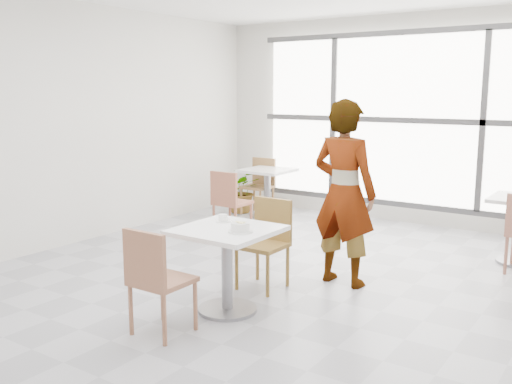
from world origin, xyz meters
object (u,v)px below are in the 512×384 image
Objects in this scene: chair_far at (267,237)px; coffee_cup at (223,219)px; bg_chair_left_near at (229,199)px; oatmeal_bowl at (241,227)px; main_table at (227,254)px; plant_left at (242,190)px; person at (344,193)px; bg_chair_left_far at (260,182)px; bg_table_left at (267,186)px; chair_near at (155,275)px.

coffee_cup is at bearing -99.12° from chair_far.
oatmeal_bowl is at bearing 129.13° from bg_chair_left_near.
bg_chair_left_near is (-1.61, 2.16, -0.02)m from main_table.
chair_far is (-0.08, 0.75, -0.02)m from main_table.
chair_far is 4.14× the size of oatmeal_bowl.
bg_chair_left_near is at bearing 126.78° from main_table.
coffee_cup is at bearing -56.74° from plant_left.
plant_left is (-2.83, 2.21, -0.57)m from person.
plant_left is (-0.26, -0.12, -0.15)m from bg_chair_left_far.
chair_far reaches higher than main_table.
oatmeal_bowl is 4.33m from plant_left.
chair_far reaches higher than coffee_cup.
chair_far is at bearing 137.52° from bg_chair_left_near.
main_table is 3.79m from bg_table_left.
person is at bearing 76.02° from oatmeal_bowl.
person reaches higher than chair_near.
main_table is 0.92× the size of bg_chair_left_far.
coffee_cup is 3.90m from bg_chair_left_far.
bg_chair_left_far reaches higher than plant_left.
main_table is 1.07× the size of bg_table_left.
coffee_cup is 3.95m from plant_left.
chair_near and bg_chair_left_far have the same top height.
person is (0.32, 1.29, 0.13)m from oatmeal_bowl.
coffee_cup is 2.47m from bg_chair_left_near.
coffee_cup is (-0.17, 0.17, 0.26)m from main_table.
plant_left is at bearing -34.25° from person.
bg_chair_left_near is (-1.53, 1.40, 0.00)m from chair_far.
coffee_cup is at bearing -88.53° from chair_near.
plant_left is at bearing 123.94° from main_table.
plant_left is at bearing 123.26° from coffee_cup.
person reaches higher than bg_chair_left_far.
chair_far is 1.23× the size of plant_left.
bg_chair_left_far is at bearing -66.02° from chair_near.
person reaches higher than main_table.
bg_chair_left_far is (-1.89, 3.40, -0.28)m from coffee_cup.
plant_left is at bearing 125.58° from oatmeal_bowl.
chair_near is at bearing -92.70° from chair_far.
chair_far is 5.47× the size of coffee_cup.
chair_far is 0.89m from oatmeal_bowl.
person is 2.59× the size of plant_left.
person is 3.63m from plant_left.
chair_far is at bearing 43.98° from person.
main_table is 3.81× the size of oatmeal_bowl.
plant_left is (-2.24, 2.70, -0.15)m from chair_far.
bg_table_left is at bearing 116.84° from coffee_cup.
coffee_cup is (-0.09, -0.58, 0.28)m from chair_far.
bg_chair_left_near is 1.23× the size of plant_left.
chair_near reaches higher than oatmeal_bowl.
bg_table_left reaches higher than plant_left.
bg_chair_left_near is 1.00× the size of bg_chair_left_far.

